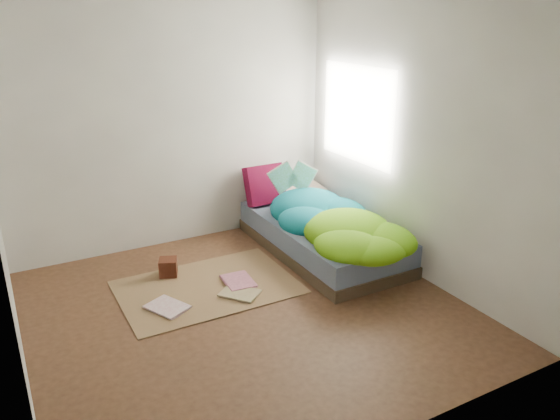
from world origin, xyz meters
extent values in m
cube|color=#432819|center=(0.00, 0.00, 0.00)|extent=(3.50, 3.50, 0.00)
cube|color=#B5B1AB|center=(0.00, 1.75, 1.30)|extent=(3.50, 0.04, 2.60)
cube|color=#B5B1AB|center=(0.00, -1.75, 1.30)|extent=(3.50, 0.04, 2.60)
cube|color=#B5B1AB|center=(1.75, 0.00, 1.30)|extent=(0.04, 3.50, 2.60)
cube|color=white|center=(1.74, 0.90, 1.40)|extent=(0.01, 1.00, 1.20)
cube|color=#3B3020|center=(1.22, 0.72, 0.06)|extent=(1.00, 2.00, 0.12)
cube|color=#475871|center=(1.22, 0.72, 0.23)|extent=(0.98, 1.96, 0.22)
cube|color=brown|center=(-0.15, 0.55, 0.01)|extent=(1.60, 1.10, 0.01)
cube|color=beige|center=(1.43, 1.53, 0.40)|extent=(0.58, 0.39, 0.12)
cube|color=#450414|center=(0.96, 1.53, 0.56)|extent=(0.45, 0.15, 0.45)
cube|color=#35160C|center=(-0.39, 0.95, 0.10)|extent=(0.22, 0.22, 0.17)
imported|color=white|center=(-0.72, 0.29, 0.03)|extent=(0.38, 0.42, 0.03)
imported|color=#CF7793|center=(0.00, 0.48, 0.03)|extent=(0.28, 0.37, 0.03)
imported|color=tan|center=(-0.05, 0.19, 0.02)|extent=(0.40, 0.41, 0.03)
camera|label=1|loc=(-1.73, -3.73, 2.44)|focal=35.00mm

